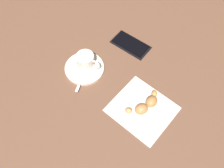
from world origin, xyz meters
TOP-DOWN VIEW (x-y plane):
  - ground_plane at (0.00, 0.00)m, footprint 1.80×1.80m
  - saucer at (-0.12, 0.02)m, footprint 0.14×0.14m
  - espresso_cup at (-0.12, 0.04)m, footprint 0.09×0.06m
  - teaspoon at (-0.11, 0.01)m, footprint 0.04×0.14m
  - sugar_packet at (-0.09, 0.02)m, footprint 0.04×0.07m
  - napkin at (0.12, -0.03)m, footprint 0.22×0.21m
  - croissant at (0.12, -0.02)m, footprint 0.09×0.12m
  - cell_phone at (-0.02, 0.19)m, footprint 0.15×0.10m

SIDE VIEW (x-z plane):
  - ground_plane at x=0.00m, z-range 0.00..0.00m
  - napkin at x=0.12m, z-range 0.00..0.00m
  - cell_phone at x=-0.02m, z-range 0.00..0.01m
  - saucer at x=-0.12m, z-range 0.00..0.01m
  - teaspoon at x=-0.11m, z-range 0.01..0.02m
  - sugar_packet at x=-0.09m, z-range 0.01..0.02m
  - croissant at x=0.12m, z-range 0.00..0.03m
  - espresso_cup at x=-0.12m, z-range 0.01..0.06m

